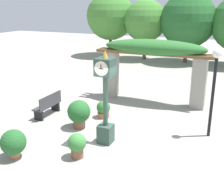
{
  "coord_description": "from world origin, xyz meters",
  "views": [
    {
      "loc": [
        3.25,
        -7.23,
        4.25
      ],
      "look_at": [
        -0.22,
        0.61,
        1.63
      ],
      "focal_mm": 45.0,
      "sensor_mm": 36.0,
      "label": 1
    }
  ],
  "objects_px": {
    "potted_plant_far_right": "(77,144)",
    "lamp_post": "(215,78)",
    "potted_plant_near_right": "(13,143)",
    "park_bench": "(48,105)",
    "potted_plant_near_left": "(103,109)",
    "pedestal_clock": "(105,97)",
    "potted_plant_far_left": "(79,113)"
  },
  "relations": [
    {
      "from": "potted_plant_far_right",
      "to": "potted_plant_near_right",
      "type": "bearing_deg",
      "value": -155.41
    },
    {
      "from": "park_bench",
      "to": "lamp_post",
      "type": "bearing_deg",
      "value": 96.61
    },
    {
      "from": "potted_plant_far_left",
      "to": "lamp_post",
      "type": "relative_size",
      "value": 0.35
    },
    {
      "from": "potted_plant_near_left",
      "to": "lamp_post",
      "type": "bearing_deg",
      "value": -0.27
    },
    {
      "from": "potted_plant_far_left",
      "to": "park_bench",
      "type": "relative_size",
      "value": 0.75
    },
    {
      "from": "pedestal_clock",
      "to": "potted_plant_near_right",
      "type": "bearing_deg",
      "value": -136.18
    },
    {
      "from": "potted_plant_far_left",
      "to": "lamp_post",
      "type": "height_order",
      "value": "lamp_post"
    },
    {
      "from": "pedestal_clock",
      "to": "lamp_post",
      "type": "relative_size",
      "value": 1.01
    },
    {
      "from": "pedestal_clock",
      "to": "potted_plant_far_left",
      "type": "relative_size",
      "value": 2.9
    },
    {
      "from": "potted_plant_near_right",
      "to": "potted_plant_far_left",
      "type": "xyz_separation_m",
      "value": [
        0.66,
        2.55,
        0.09
      ]
    },
    {
      "from": "pedestal_clock",
      "to": "lamp_post",
      "type": "xyz_separation_m",
      "value": [
        2.97,
        1.82,
        0.47
      ]
    },
    {
      "from": "park_bench",
      "to": "lamp_post",
      "type": "xyz_separation_m",
      "value": [
        5.99,
        0.69,
        1.58
      ]
    },
    {
      "from": "lamp_post",
      "to": "park_bench",
      "type": "bearing_deg",
      "value": -173.39
    },
    {
      "from": "park_bench",
      "to": "lamp_post",
      "type": "height_order",
      "value": "lamp_post"
    },
    {
      "from": "pedestal_clock",
      "to": "potted_plant_near_right",
      "type": "distance_m",
      "value": 2.97
    },
    {
      "from": "pedestal_clock",
      "to": "lamp_post",
      "type": "height_order",
      "value": "pedestal_clock"
    },
    {
      "from": "potted_plant_near_right",
      "to": "potted_plant_near_left",
      "type": "bearing_deg",
      "value": 74.54
    },
    {
      "from": "potted_plant_far_left",
      "to": "potted_plant_far_right",
      "type": "xyz_separation_m",
      "value": [
        0.98,
        -1.8,
        -0.16
      ]
    },
    {
      "from": "potted_plant_near_right",
      "to": "park_bench",
      "type": "bearing_deg",
      "value": 108.64
    },
    {
      "from": "potted_plant_far_left",
      "to": "park_bench",
      "type": "distance_m",
      "value": 1.77
    },
    {
      "from": "potted_plant_near_right",
      "to": "potted_plant_far_right",
      "type": "xyz_separation_m",
      "value": [
        1.64,
        0.75,
        -0.06
      ]
    },
    {
      "from": "pedestal_clock",
      "to": "potted_plant_far_right",
      "type": "bearing_deg",
      "value": -107.01
    },
    {
      "from": "potted_plant_far_right",
      "to": "park_bench",
      "type": "relative_size",
      "value": 0.54
    },
    {
      "from": "pedestal_clock",
      "to": "potted_plant_near_left",
      "type": "xyz_separation_m",
      "value": [
        -0.96,
        1.84,
        -1.2
      ]
    },
    {
      "from": "pedestal_clock",
      "to": "potted_plant_far_right",
      "type": "relative_size",
      "value": 3.99
    },
    {
      "from": "pedestal_clock",
      "to": "potted_plant_near_left",
      "type": "height_order",
      "value": "pedestal_clock"
    },
    {
      "from": "potted_plant_near_left",
      "to": "potted_plant_far_right",
      "type": "bearing_deg",
      "value": -78.65
    },
    {
      "from": "pedestal_clock",
      "to": "potted_plant_far_right",
      "type": "height_order",
      "value": "pedestal_clock"
    },
    {
      "from": "potted_plant_far_right",
      "to": "potted_plant_far_left",
      "type": "bearing_deg",
      "value": 118.58
    },
    {
      "from": "pedestal_clock",
      "to": "park_bench",
      "type": "bearing_deg",
      "value": 159.58
    },
    {
      "from": "potted_plant_far_left",
      "to": "potted_plant_far_right",
      "type": "relative_size",
      "value": 1.38
    },
    {
      "from": "potted_plant_far_right",
      "to": "lamp_post",
      "type": "distance_m",
      "value": 4.75
    }
  ]
}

